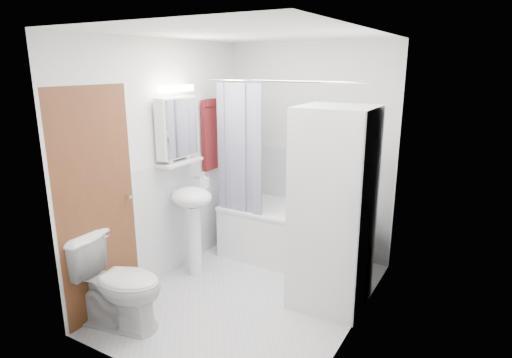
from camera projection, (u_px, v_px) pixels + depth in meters
The scene contains 20 objects.
floor at pixel (251, 296), 4.12m from camera, with size 2.60×2.60×0.00m, color silver.
room_walls at pixel (250, 144), 3.73m from camera, with size 2.60×2.60×2.60m.
wainscot at pixel (266, 228), 4.21m from camera, with size 1.98×2.58×2.58m.
door at pixel (129, 197), 3.86m from camera, with size 0.05×2.00×2.00m.
bathtub at pixel (291, 232), 4.81m from camera, with size 1.56×0.74×0.59m.
tub_spout at pixel (321, 178), 4.84m from camera, with size 0.04×0.04×0.12m, color silver.
curtain_rod at pixel (281, 81), 4.12m from camera, with size 0.02×0.02×1.74m, color silver.
shower_curtain at pixel (239, 152), 4.55m from camera, with size 0.55×0.02×1.45m.
sink at pixel (192, 211), 4.38m from camera, with size 0.44×0.37×1.04m.
medicine_cabinet at pixel (177, 126), 4.23m from camera, with size 0.13×0.50×0.71m.
shelf at pixel (180, 162), 4.32m from camera, with size 0.18×0.54×0.03m, color silver.
shower_caddy at pixel (325, 158), 4.74m from camera, with size 0.22×0.06×0.02m, color silver.
towel at pixel (212, 133), 4.82m from camera, with size 0.07×0.34×0.81m.
washer_dryer at pixel (333, 209), 3.80m from camera, with size 0.68×0.67×1.82m.
toilet at pixel (118, 283), 3.56m from camera, with size 0.45×0.80×0.78m, color white.
soap_pump at pixel (204, 185), 4.42m from camera, with size 0.08×0.17×0.08m, color gray.
shelf_bottle at pixel (170, 160), 4.18m from camera, with size 0.07×0.18×0.07m, color gray.
shelf_cup at pixel (187, 154), 4.41m from camera, with size 0.10×0.09×0.10m, color gray.
shampoo_a at pixel (336, 152), 4.67m from camera, with size 0.13×0.17×0.13m, color gray.
shampoo_b at pixel (346, 156), 4.62m from camera, with size 0.08×0.21×0.08m, color navy.
Camera 1 is at (1.89, -3.17, 2.16)m, focal length 30.00 mm.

